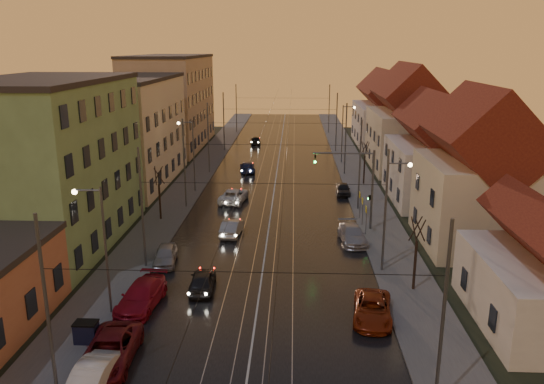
# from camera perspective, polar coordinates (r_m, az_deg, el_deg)

# --- Properties ---
(ground) EXTENTS (160.00, 160.00, 0.00)m
(ground) POSITION_cam_1_polar(r_m,az_deg,el_deg) (30.98, -2.01, -15.08)
(ground) COLOR black
(ground) RESTS_ON ground
(road) EXTENTS (16.00, 120.00, 0.04)m
(road) POSITION_cam_1_polar(r_m,az_deg,el_deg) (68.47, 0.52, 2.16)
(road) COLOR black
(road) RESTS_ON ground
(sidewalk_left) EXTENTS (4.00, 120.00, 0.15)m
(sidewalk_left) POSITION_cam_1_polar(r_m,az_deg,el_deg) (69.49, -7.75, 2.26)
(sidewalk_left) COLOR #4C4C4C
(sidewalk_left) RESTS_ON ground
(sidewalk_right) EXTENTS (4.00, 120.00, 0.15)m
(sidewalk_right) POSITION_cam_1_polar(r_m,az_deg,el_deg) (68.87, 8.87, 2.10)
(sidewalk_right) COLOR #4C4C4C
(sidewalk_right) RESTS_ON ground
(tram_rail_0) EXTENTS (0.06, 120.00, 0.03)m
(tram_rail_0) POSITION_cam_1_polar(r_m,az_deg,el_deg) (68.56, -1.32, 2.21)
(tram_rail_0) COLOR gray
(tram_rail_0) RESTS_ON road
(tram_rail_1) EXTENTS (0.06, 120.00, 0.03)m
(tram_rail_1) POSITION_cam_1_polar(r_m,az_deg,el_deg) (68.49, -0.12, 2.20)
(tram_rail_1) COLOR gray
(tram_rail_1) RESTS_ON road
(tram_rail_2) EXTENTS (0.06, 120.00, 0.03)m
(tram_rail_2) POSITION_cam_1_polar(r_m,az_deg,el_deg) (68.44, 1.17, 2.18)
(tram_rail_2) COLOR gray
(tram_rail_2) RESTS_ON road
(tram_rail_3) EXTENTS (0.06, 120.00, 0.03)m
(tram_rail_3) POSITION_cam_1_polar(r_m,az_deg,el_deg) (68.42, 2.36, 2.17)
(tram_rail_3) COLOR gray
(tram_rail_3) RESTS_ON road
(apartment_left_1) EXTENTS (10.00, 18.00, 13.00)m
(apartment_left_1) POSITION_cam_1_polar(r_m,az_deg,el_deg) (46.05, -22.97, 2.64)
(apartment_left_1) COLOR #648655
(apartment_left_1) RESTS_ON ground
(apartment_left_2) EXTENTS (10.00, 20.00, 12.00)m
(apartment_left_2) POSITION_cam_1_polar(r_m,az_deg,el_deg) (64.45, -15.49, 6.19)
(apartment_left_2) COLOR beige
(apartment_left_2) RESTS_ON ground
(apartment_left_3) EXTENTS (10.00, 24.00, 14.00)m
(apartment_left_3) POSITION_cam_1_polar(r_m,az_deg,el_deg) (87.30, -10.78, 9.42)
(apartment_left_3) COLOR tan
(apartment_left_3) RESTS_ON ground
(house_right_1) EXTENTS (8.67, 10.20, 10.80)m
(house_right_1) POSITION_cam_1_polar(r_m,az_deg,el_deg) (45.35, 21.43, 1.25)
(house_right_1) COLOR beige
(house_right_1) RESTS_ON ground
(house_right_2) EXTENTS (9.18, 12.24, 9.20)m
(house_right_2) POSITION_cam_1_polar(r_m,az_deg,el_deg) (57.66, 17.29, 3.64)
(house_right_2) COLOR silver
(house_right_2) RESTS_ON ground
(house_right_3) EXTENTS (9.18, 14.28, 11.50)m
(house_right_3) POSITION_cam_1_polar(r_m,az_deg,el_deg) (71.86, 14.40, 7.01)
(house_right_3) COLOR beige
(house_right_3) RESTS_ON ground
(house_right_4) EXTENTS (9.18, 16.32, 10.00)m
(house_right_4) POSITION_cam_1_polar(r_m,az_deg,el_deg) (89.49, 12.05, 8.23)
(house_right_4) COLOR silver
(house_right_4) RESTS_ON ground
(catenary_pole_l_0) EXTENTS (0.16, 0.16, 9.00)m
(catenary_pole_l_0) POSITION_cam_1_polar(r_m,az_deg,el_deg) (25.81, -23.03, -11.67)
(catenary_pole_l_0) COLOR #595B60
(catenary_pole_l_0) RESTS_ON ground
(catenary_pole_r_0) EXTENTS (0.16, 0.16, 9.00)m
(catenary_pole_r_0) POSITION_cam_1_polar(r_m,az_deg,el_deg) (24.33, 17.91, -12.85)
(catenary_pole_r_0) COLOR #595B60
(catenary_pole_r_0) RESTS_ON ground
(catenary_pole_l_1) EXTENTS (0.16, 0.16, 9.00)m
(catenary_pole_l_1) POSITION_cam_1_polar(r_m,az_deg,el_deg) (38.85, -13.80, -1.83)
(catenary_pole_l_1) COLOR #595B60
(catenary_pole_l_1) RESTS_ON ground
(catenary_pole_r_1) EXTENTS (0.16, 0.16, 9.00)m
(catenary_pole_r_1) POSITION_cam_1_polar(r_m,az_deg,el_deg) (37.88, 12.08, -2.16)
(catenary_pole_r_1) COLOR #595B60
(catenary_pole_r_1) RESTS_ON ground
(catenary_pole_l_2) EXTENTS (0.16, 0.16, 9.00)m
(catenary_pole_l_2) POSITION_cam_1_polar(r_m,az_deg,el_deg) (52.94, -9.40, 2.97)
(catenary_pole_l_2) COLOR #595B60
(catenary_pole_l_2) RESTS_ON ground
(catenary_pole_r_2) EXTENTS (0.16, 0.16, 9.00)m
(catenary_pole_r_2) POSITION_cam_1_polar(r_m,az_deg,el_deg) (52.23, 9.43, 2.80)
(catenary_pole_r_2) COLOR #595B60
(catenary_pole_r_2) RESTS_ON ground
(catenary_pole_l_3) EXTENTS (0.16, 0.16, 9.00)m
(catenary_pole_l_3) POSITION_cam_1_polar(r_m,az_deg,el_deg) (67.42, -6.86, 5.73)
(catenary_pole_l_3) COLOR #595B60
(catenary_pole_l_3) RESTS_ON ground
(catenary_pole_r_3) EXTENTS (0.16, 0.16, 9.00)m
(catenary_pole_r_3) POSITION_cam_1_polar(r_m,az_deg,el_deg) (66.87, 7.92, 5.61)
(catenary_pole_r_3) COLOR #595B60
(catenary_pole_r_3) RESTS_ON ground
(catenary_pole_l_4) EXTENTS (0.16, 0.16, 9.00)m
(catenary_pole_l_4) POSITION_cam_1_polar(r_m,az_deg,el_deg) (82.09, -5.21, 7.50)
(catenary_pole_l_4) COLOR #595B60
(catenary_pole_l_4) RESTS_ON ground
(catenary_pole_r_4) EXTENTS (0.16, 0.16, 9.00)m
(catenary_pole_r_4) POSITION_cam_1_polar(r_m,az_deg,el_deg) (81.64, 6.95, 7.41)
(catenary_pole_r_4) COLOR #595B60
(catenary_pole_r_4) RESTS_ON ground
(catenary_pole_l_5) EXTENTS (0.16, 0.16, 9.00)m
(catenary_pole_l_5) POSITION_cam_1_polar(r_m,az_deg,el_deg) (99.82, -3.86, 8.93)
(catenary_pole_l_5) COLOR #595B60
(catenary_pole_l_5) RESTS_ON ground
(catenary_pole_r_5) EXTENTS (0.16, 0.16, 9.00)m
(catenary_pole_r_5) POSITION_cam_1_polar(r_m,az_deg,el_deg) (99.45, 6.16, 8.85)
(catenary_pole_r_5) COLOR #595B60
(catenary_pole_r_5) RESTS_ON ground
(street_lamp_0) EXTENTS (1.75, 0.32, 8.00)m
(street_lamp_0) POSITION_cam_1_polar(r_m,az_deg,el_deg) (32.60, -18.04, -4.79)
(street_lamp_0) COLOR #595B60
(street_lamp_0) RESTS_ON ground
(street_lamp_1) EXTENTS (1.75, 0.32, 8.00)m
(street_lamp_1) POSITION_cam_1_polar(r_m,az_deg,el_deg) (38.80, 12.61, -1.18)
(street_lamp_1) COLOR #595B60
(street_lamp_1) RESTS_ON ground
(street_lamp_2) EXTENTS (1.75, 0.32, 8.00)m
(street_lamp_2) POSITION_cam_1_polar(r_m,az_deg,el_deg) (58.72, -8.74, 4.61)
(street_lamp_2) COLOR #595B60
(street_lamp_2) RESTS_ON ground
(street_lamp_3) EXTENTS (1.75, 0.32, 8.00)m
(street_lamp_3) POSITION_cam_1_polar(r_m,az_deg,el_deg) (73.74, 7.83, 6.83)
(street_lamp_3) COLOR #595B60
(street_lamp_3) RESTS_ON ground
(traffic_light_mast) EXTENTS (5.30, 0.32, 7.20)m
(traffic_light_mast) POSITION_cam_1_polar(r_m,az_deg,el_deg) (46.34, 9.56, 1.32)
(traffic_light_mast) COLOR #595B60
(traffic_light_mast) RESTS_ON ground
(bare_tree_0) EXTENTS (1.09, 1.09, 5.11)m
(bare_tree_0) POSITION_cam_1_polar(r_m,az_deg,el_deg) (50.00, -12.01, -0.27)
(bare_tree_0) COLOR black
(bare_tree_0) RESTS_ON ground
(bare_tree_1) EXTENTS (1.09, 1.09, 5.11)m
(bare_tree_1) POSITION_cam_1_polar(r_m,az_deg,el_deg) (36.10, 15.19, -6.65)
(bare_tree_1) COLOR black
(bare_tree_1) RESTS_ON ground
(bare_tree_2) EXTENTS (1.09, 1.09, 5.11)m
(bare_tree_2) POSITION_cam_1_polar(r_m,az_deg,el_deg) (62.58, 9.92, 2.98)
(bare_tree_2) COLOR black
(bare_tree_2) RESTS_ON ground
(driving_car_0) EXTENTS (1.83, 4.07, 1.36)m
(driving_car_0) POSITION_cam_1_polar(r_m,az_deg,el_deg) (35.98, -7.50, -9.43)
(driving_car_0) COLOR black
(driving_car_0) RESTS_ON ground
(driving_car_1) EXTENTS (1.79, 4.24, 1.36)m
(driving_car_1) POSITION_cam_1_polar(r_m,az_deg,el_deg) (45.73, -4.34, -3.82)
(driving_car_1) COLOR #96969B
(driving_car_1) RESTS_ON ground
(driving_car_2) EXTENTS (3.02, 5.39, 1.42)m
(driving_car_2) POSITION_cam_1_polar(r_m,az_deg,el_deg) (55.28, -4.13, -0.38)
(driving_car_2) COLOR silver
(driving_car_2) RESTS_ON ground
(driving_car_3) EXTENTS (2.42, 4.71, 1.31)m
(driving_car_3) POSITION_cam_1_polar(r_m,az_deg,el_deg) (68.46, -2.65, 2.69)
(driving_car_3) COLOR #161E43
(driving_car_3) RESTS_ON ground
(driving_car_4) EXTENTS (1.96, 4.06, 1.34)m
(driving_car_4) POSITION_cam_1_polar(r_m,az_deg,el_deg) (88.18, -1.78, 5.58)
(driving_car_4) COLOR black
(driving_car_4) RESTS_ON ground
(parked_left_0) EXTENTS (1.85, 4.46, 1.43)m
(parked_left_0) POSITION_cam_1_polar(r_m,az_deg,el_deg) (27.44, -18.96, -18.66)
(parked_left_0) COLOR silver
(parked_left_0) RESTS_ON ground
(parked_left_1) EXTENTS (2.65, 5.40, 1.48)m
(parked_left_1) POSITION_cam_1_polar(r_m,az_deg,el_deg) (29.38, -17.07, -15.99)
(parked_left_1) COLOR maroon
(parked_left_1) RESTS_ON ground
(parked_left_2) EXTENTS (2.55, 5.35, 1.51)m
(parked_left_2) POSITION_cam_1_polar(r_m,az_deg,el_deg) (34.49, -13.87, -10.78)
(parked_left_2) COLOR maroon
(parked_left_2) RESTS_ON ground
(parked_left_3) EXTENTS (2.06, 4.12, 1.35)m
(parked_left_3) POSITION_cam_1_polar(r_m,az_deg,el_deg) (40.53, -11.39, -6.69)
(parked_left_3) COLOR gray
(parked_left_3) RESTS_ON ground
(parked_right_0) EXTENTS (2.82, 5.04, 1.33)m
(parked_right_0) POSITION_cam_1_polar(r_m,az_deg,el_deg) (32.72, 10.76, -12.27)
(parked_right_0) COLOR maroon
(parked_right_0) RESTS_ON ground
(parked_right_1) EXTENTS (2.37, 4.93, 1.39)m
(parked_right_1) POSITION_cam_1_polar(r_m,az_deg,el_deg) (44.44, 8.63, -4.52)
(parked_right_1) COLOR #A8A8AD
(parked_right_1) RESTS_ON ground
(parked_right_2) EXTENTS (1.56, 3.71, 1.25)m
(parked_right_2) POSITION_cam_1_polar(r_m,az_deg,el_deg) (58.45, 7.65, 0.31)
(parked_right_2) COLOR black
(parked_right_2) RESTS_ON ground
(dumpster) EXTENTS (1.20, 0.81, 1.10)m
(dumpster) POSITION_cam_1_polar(r_m,az_deg,el_deg) (31.42, -19.33, -14.08)
(dumpster) COLOR black
(dumpster) RESTS_ON sidewalk_left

